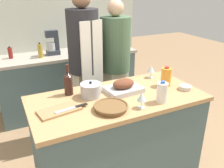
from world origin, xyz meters
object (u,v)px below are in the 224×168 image
object	(u,v)px
milk_jug	(162,92)
wine_glass_left	(142,97)
wine_bottle_green	(68,83)
stand_mixer	(53,45)
person_cook_aproned	(84,61)
knife_chef	(73,108)
condiment_bottle_short	(40,51)
wicker_basket	(111,107)
juice_jug	(166,77)
condiment_bottle_tall	(10,53)
cutting_board	(59,110)
stock_pot	(91,90)
person_cook_guest	(115,61)
mixing_bowl	(185,87)
wine_glass_right	(151,69)
roasting_pan	(123,87)

from	to	relation	value
milk_jug	wine_glass_left	xyz separation A→B (m)	(-0.21, -0.02, 0.01)
wine_bottle_green	wine_glass_left	xyz separation A→B (m)	(0.46, -0.51, -0.02)
stand_mixer	person_cook_aproned	bearing A→B (deg)	-76.74
milk_jug	knife_chef	xyz separation A→B (m)	(-0.73, 0.19, -0.07)
condiment_bottle_short	wine_glass_left	bearing A→B (deg)	-75.87
wicker_basket	wine_glass_left	distance (m)	0.26
wine_glass_left	knife_chef	bearing A→B (deg)	158.20
juice_jug	condiment_bottle_tall	world-z (taller)	juice_jug
wicker_basket	wine_glass_left	bearing A→B (deg)	-18.55
cutting_board	stock_pot	xyz separation A→B (m)	(0.33, 0.14, 0.05)
wine_bottle_green	person_cook_aproned	xyz separation A→B (m)	(0.37, 0.61, -0.01)
cutting_board	milk_jug	bearing A→B (deg)	-14.73
stock_pot	person_cook_aproned	distance (m)	0.77
cutting_board	milk_jug	distance (m)	0.86
stock_pot	condiment_bottle_tall	world-z (taller)	condiment_bottle_tall
wine_glass_left	person_cook_guest	world-z (taller)	person_cook_guest
juice_jug	person_cook_aproned	size ratio (longest dim) A/B	0.11
milk_jug	stand_mixer	world-z (taller)	stand_mixer
wine_bottle_green	stand_mixer	bearing A→B (deg)	82.54
mixing_bowl	condiment_bottle_short	xyz separation A→B (m)	(-1.04, 1.71, 0.07)
stock_pot	wine_glass_right	world-z (taller)	stock_pot
wine_glass_left	person_cook_guest	xyz separation A→B (m)	(0.34, 1.15, -0.07)
juice_jug	person_cook_aproned	distance (m)	1.00
roasting_pan	person_cook_guest	bearing A→B (deg)	68.21
wicker_basket	person_cook_aproned	world-z (taller)	person_cook_aproned
juice_jug	wine_glass_right	world-z (taller)	juice_jug
cutting_board	juice_jug	size ratio (longest dim) A/B	1.77
mixing_bowl	wine_bottle_green	xyz separation A→B (m)	(-1.03, 0.38, 0.09)
condiment_bottle_tall	condiment_bottle_short	xyz separation A→B (m)	(0.37, -0.14, 0.02)
knife_chef	condiment_bottle_tall	size ratio (longest dim) A/B	1.70
wine_glass_right	knife_chef	distance (m)	1.04
stock_pot	stand_mixer	distance (m)	1.54
juice_jug	person_cook_aproned	world-z (taller)	person_cook_aproned
wicker_basket	cutting_board	distance (m)	0.41
mixing_bowl	milk_jug	bearing A→B (deg)	-162.82
knife_chef	stand_mixer	xyz separation A→B (m)	(0.24, 1.71, 0.12)
cutting_board	juice_jug	distance (m)	1.09
wicker_basket	mixing_bowl	bearing A→B (deg)	3.41
condiment_bottle_tall	condiment_bottle_short	distance (m)	0.40
wine_glass_right	person_cook_guest	world-z (taller)	person_cook_guest
stand_mixer	person_cook_aproned	xyz separation A→B (m)	(0.19, -0.80, -0.04)
milk_jug	stand_mixer	bearing A→B (deg)	104.30
wine_bottle_green	person_cook_guest	distance (m)	1.03
condiment_bottle_tall	condiment_bottle_short	size ratio (longest dim) A/B	0.79
wine_glass_left	knife_chef	distance (m)	0.56
stand_mixer	wine_bottle_green	bearing A→B (deg)	-97.46
stock_pot	person_cook_aproned	bearing A→B (deg)	74.33
knife_chef	person_cook_guest	distance (m)	1.28
juice_jug	milk_jug	bearing A→B (deg)	-132.92
knife_chef	wicker_basket	bearing A→B (deg)	-24.45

